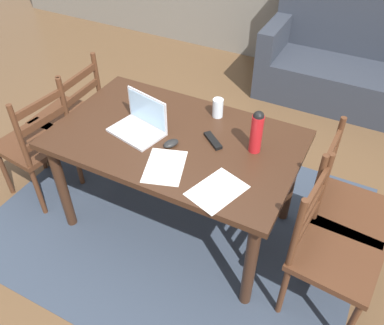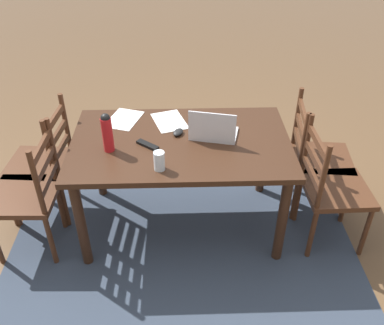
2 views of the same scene
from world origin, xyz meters
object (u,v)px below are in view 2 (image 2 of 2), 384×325
object	(u,v)px
chair_right_far	(30,195)
water_bottle	(108,132)
chair_left_far	(331,188)
chair_left_near	(317,158)
drinking_glass	(160,161)
dining_table	(181,152)
laptop	(213,131)
tv_remote	(148,145)
computer_mouse	(178,132)
chair_right_near	(43,163)

from	to	relation	value
chair_right_far	water_bottle	distance (m)	0.72
chair_left_far	water_bottle	distance (m)	1.58
chair_left_near	drinking_glass	size ratio (longest dim) A/B	7.55
chair_left_near	dining_table	bearing A→B (deg)	10.26
laptop	drinking_glass	distance (m)	0.50
chair_right_far	tv_remote	xyz separation A→B (m)	(-0.82, -0.12, 0.31)
chair_right_far	computer_mouse	bearing A→B (deg)	-165.20
tv_remote	chair_right_near	bearing A→B (deg)	-67.32
chair_left_near	water_bottle	distance (m)	1.60
dining_table	water_bottle	distance (m)	0.54
chair_right_near	chair_right_far	size ratio (longest dim) A/B	1.00
chair_left_near	drinking_glass	world-z (taller)	chair_left_near
laptop	drinking_glass	size ratio (longest dim) A/B	2.88
drinking_glass	laptop	bearing A→B (deg)	-135.29
chair_left_far	water_bottle	bearing A→B (deg)	-3.26
chair_right_near	chair_left_near	size ratio (longest dim) A/B	1.00
tv_remote	dining_table	bearing A→B (deg)	144.48
chair_left_near	drinking_glass	xyz separation A→B (m)	(1.17, 0.51, 0.36)
laptop	water_bottle	size ratio (longest dim) A/B	1.33
chair_right_near	chair_right_far	distance (m)	0.37
chair_right_far	water_bottle	xyz separation A→B (m)	(-0.57, -0.09, 0.44)
chair_left_near	water_bottle	bearing A→B (deg)	10.74
chair_left_far	chair_left_near	distance (m)	0.37
laptop	chair_right_near	bearing A→B (deg)	-6.74
chair_right_far	laptop	distance (m)	1.33
chair_right_far	chair_left_near	distance (m)	2.11
computer_mouse	tv_remote	xyz separation A→B (m)	(0.21, 0.15, -0.01)
dining_table	water_bottle	bearing A→B (deg)	11.78
drinking_glass	computer_mouse	size ratio (longest dim) A/B	1.26
chair_left_far	chair_right_near	world-z (taller)	same
laptop	chair_right_far	bearing A→B (deg)	9.69
drinking_glass	tv_remote	size ratio (longest dim) A/B	0.74
tv_remote	water_bottle	bearing A→B (deg)	-42.40
chair_right_near	dining_table	bearing A→B (deg)	170.19
chair_left_far	laptop	size ratio (longest dim) A/B	2.62
chair_right_near	computer_mouse	size ratio (longest dim) A/B	9.50
dining_table	drinking_glass	bearing A→B (deg)	67.46
chair_left_near	computer_mouse	world-z (taller)	chair_left_near
dining_table	computer_mouse	bearing A→B (deg)	-78.61
chair_left_far	drinking_glass	size ratio (longest dim) A/B	7.55
chair_right_far	drinking_glass	xyz separation A→B (m)	(-0.91, 0.14, 0.36)
laptop	water_bottle	xyz separation A→B (m)	(0.70, 0.13, 0.08)
chair_right_near	chair_left_near	xyz separation A→B (m)	(-2.08, -0.01, 0.00)
chair_right_near	water_bottle	distance (m)	0.77
chair_right_far	computer_mouse	distance (m)	1.10
tv_remote	drinking_glass	bearing A→B (deg)	57.87
chair_right_near	chair_left_near	bearing A→B (deg)	-179.77
tv_remote	chair_right_far	bearing A→B (deg)	-42.29
computer_mouse	chair_right_near	bearing A→B (deg)	19.72
laptop	tv_remote	bearing A→B (deg)	11.66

